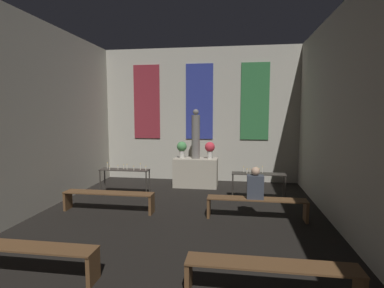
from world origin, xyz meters
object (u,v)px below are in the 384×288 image
candle_rack_right (258,177)px  pew_second_left (24,254)px  altar (196,172)px  flower_vase_right (210,148)px  pew_second_right (271,273)px  flower_vase_left (182,148)px  candle_rack_left (125,173)px  statue (196,135)px  pew_back_left (109,197)px  pew_back_right (256,204)px  person_seated (255,185)px

candle_rack_right → pew_second_left: (-3.60, -4.32, -0.30)m
altar → flower_vase_right: 0.90m
pew_second_left → pew_second_right: (3.47, 0.00, 0.00)m
altar → candle_rack_right: (1.87, -1.30, 0.19)m
pew_second_left → pew_second_right: same height
flower_vase_right → candle_rack_right: 2.01m
altar → flower_vase_right: bearing=0.0°
flower_vase_right → pew_second_right: bearing=-77.1°
altar → pew_second_right: size_ratio=0.63×
flower_vase_left → candle_rack_left: flower_vase_left is taller
candle_rack_left → pew_second_right: bearing=-50.1°
flower_vase_left → pew_second_right: (2.19, -5.62, -0.89)m
candle_rack_right → pew_second_right: (-0.13, -4.32, -0.30)m
statue → pew_back_left: (-1.74, -2.72, -1.30)m
candle_rack_right → pew_back_left: (-3.60, -1.42, -0.30)m
flower_vase_left → candle_rack_left: size_ratio=0.38×
flower_vase_right → pew_back_left: 3.60m
flower_vase_left → candle_rack_right: (2.32, -1.30, -0.59)m
flower_vase_right → pew_back_right: bearing=-64.6°
pew_second_right → flower_vase_right: bearing=102.9°
statue → candle_rack_right: (1.87, -1.30, -1.00)m
flower_vase_left → flower_vase_right: bearing=0.0°
flower_vase_right → person_seated: flower_vase_right is taller
altar → pew_second_left: (-1.74, -5.62, -0.11)m
flower_vase_right → pew_back_left: bearing=-128.8°
pew_second_right → person_seated: 2.93m
candle_rack_left → flower_vase_right: bearing=29.2°
pew_back_right → altar: bearing=122.6°
statue → candle_rack_left: (-1.87, -1.30, -1.00)m
flower_vase_left → pew_second_left: flower_vase_left is taller
pew_back_left → flower_vase_left: bearing=64.6°
statue → pew_second_left: statue is taller
flower_vase_right → person_seated: (1.25, -2.72, -0.46)m
candle_rack_left → person_seated: person_seated is taller
pew_second_left → person_seated: 4.52m
candle_rack_right → person_seated: 1.43m
candle_rack_left → flower_vase_left: bearing=42.3°
candle_rack_left → pew_back_left: 1.46m
person_seated → pew_second_right: bearing=-89.3°
pew_back_left → candle_rack_left: bearing=95.5°
candle_rack_right → person_seated: size_ratio=2.00×
pew_second_left → candle_rack_left: bearing=91.8°
person_seated → pew_back_left: bearing=180.0°
pew_back_left → pew_back_right: same height
pew_back_right → person_seated: 0.43m
pew_second_right → pew_second_left: bearing=180.0°
candle_rack_right → pew_second_right: size_ratio=0.65×
candle_rack_right → pew_back_right: candle_rack_right is taller
flower_vase_left → candle_rack_right: 2.72m
altar → pew_back_right: (1.74, -2.72, -0.11)m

